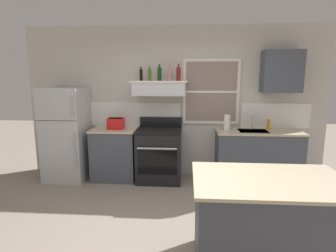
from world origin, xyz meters
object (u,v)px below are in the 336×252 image
object	(u,v)px
bottle_rose_pink	(170,73)
dish_soap_bottle	(268,125)
bottle_red_label_wine	(178,74)
toaster	(116,123)
bottle_dark_green_wine	(159,74)
kitchen_island	(267,225)
refrigerator	(66,134)
bottle_olive_oil_square	(150,75)
stove_range	(159,155)
paper_towel_roll	(227,122)
bottle_balsamic_dark	(141,75)

from	to	relation	value
bottle_rose_pink	dish_soap_bottle	world-z (taller)	bottle_rose_pink
dish_soap_bottle	bottle_red_label_wine	bearing A→B (deg)	-179.40
dish_soap_bottle	bottle_rose_pink	bearing A→B (deg)	179.76
toaster	bottle_rose_pink	size ratio (longest dim) A/B	1.02
bottle_dark_green_wine	kitchen_island	bearing A→B (deg)	-61.56
dish_soap_bottle	kitchen_island	world-z (taller)	dish_soap_bottle
bottle_dark_green_wine	bottle_red_label_wine	distance (m)	0.32
refrigerator	bottle_olive_oil_square	size ratio (longest dim) A/B	6.63
dish_soap_bottle	bottle_olive_oil_square	bearing A→B (deg)	-179.55
stove_range	bottle_olive_oil_square	bearing A→B (deg)	144.69
stove_range	paper_towel_roll	xyz separation A→B (m)	(1.16, 0.04, 0.58)
stove_range	bottle_rose_pink	size ratio (longest dim) A/B	3.74
paper_towel_roll	bottle_balsamic_dark	bearing A→B (deg)	175.56
toaster	bottle_red_label_wine	xyz separation A→B (m)	(1.09, 0.09, 0.85)
stove_range	bottle_olive_oil_square	distance (m)	1.40
stove_range	bottle_red_label_wine	world-z (taller)	bottle_red_label_wine
stove_range	bottle_red_label_wine	size ratio (longest dim) A/B	3.87
refrigerator	toaster	size ratio (longest dim) A/B	5.47
bottle_red_label_wine	dish_soap_bottle	bearing A→B (deg)	0.60
kitchen_island	refrigerator	bearing A→B (deg)	142.97
refrigerator	kitchen_island	bearing A→B (deg)	-37.03
paper_towel_roll	dish_soap_bottle	xyz separation A→B (m)	(0.72, 0.10, -0.04)
stove_range	kitchen_island	distance (m)	2.53
bottle_dark_green_wine	bottle_rose_pink	distance (m)	0.18
dish_soap_bottle	toaster	bearing A→B (deg)	-177.72
bottle_rose_pink	dish_soap_bottle	size ratio (longest dim) A/B	1.62
stove_range	bottle_balsamic_dark	size ratio (longest dim) A/B	4.54
bottle_dark_green_wine	bottle_balsamic_dark	bearing A→B (deg)	168.52
bottle_red_label_wine	kitchen_island	distance (m)	2.87
bottle_balsamic_dark	kitchen_island	size ratio (longest dim) A/B	0.17
bottle_olive_oil_square	kitchen_island	size ratio (longest dim) A/B	0.18
bottle_olive_oil_square	bottle_rose_pink	distance (m)	0.34
bottle_dark_green_wine	paper_towel_roll	bearing A→B (deg)	-2.42
refrigerator	bottle_rose_pink	world-z (taller)	bottle_rose_pink
bottle_balsamic_dark	bottle_rose_pink	xyz separation A→B (m)	(0.50, -0.01, 0.02)
bottle_rose_pink	paper_towel_roll	size ratio (longest dim) A/B	1.08
paper_towel_roll	kitchen_island	size ratio (longest dim) A/B	0.19
bottle_red_label_wine	bottle_balsamic_dark	bearing A→B (deg)	177.20
refrigerator	bottle_olive_oil_square	bearing A→B (deg)	5.56
bottle_rose_pink	stove_range	bearing A→B (deg)	-139.80
refrigerator	stove_range	bearing A→B (deg)	0.80
toaster	kitchen_island	bearing A→B (deg)	-48.08
bottle_red_label_wine	bottle_dark_green_wine	bearing A→B (deg)	-173.85
stove_range	dish_soap_bottle	world-z (taller)	same
toaster	bottle_dark_green_wine	distance (m)	1.15
bottle_balsamic_dark	bottle_olive_oil_square	distance (m)	0.16
bottle_balsamic_dark	dish_soap_bottle	bearing A→B (deg)	-0.40
toaster	paper_towel_roll	size ratio (longest dim) A/B	1.10
toaster	bottle_balsamic_dark	bearing A→B (deg)	15.28
bottle_olive_oil_square	paper_towel_roll	distance (m)	1.56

